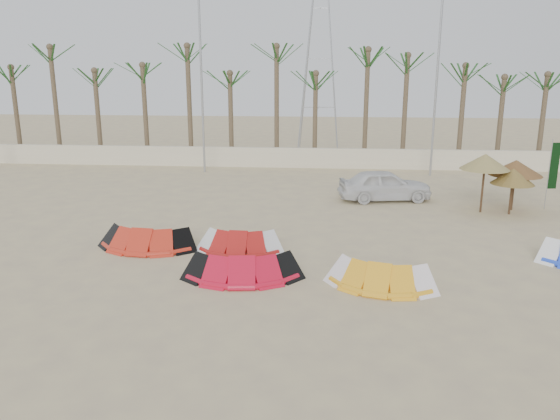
# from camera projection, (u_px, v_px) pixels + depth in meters

# --- Properties ---
(ground) EXTENTS (120.00, 120.00, 0.00)m
(ground) POSITION_uv_depth(u_px,v_px,m) (261.00, 313.00, 14.74)
(ground) COLOR #CCBA84
(ground) RESTS_ON ground
(boundary_wall) EXTENTS (60.00, 0.30, 1.30)m
(boundary_wall) POSITION_uv_depth(u_px,v_px,m) (301.00, 158.00, 35.77)
(boundary_wall) COLOR beige
(boundary_wall) RESTS_ON ground
(palm_line) EXTENTS (52.00, 4.00, 7.70)m
(palm_line) POSITION_uv_depth(u_px,v_px,m) (313.00, 67.00, 35.68)
(palm_line) COLOR brown
(palm_line) RESTS_ON ground
(lamp_b) EXTENTS (1.25, 0.14, 11.00)m
(lamp_b) POSITION_uv_depth(u_px,v_px,m) (202.00, 78.00, 33.03)
(lamp_b) COLOR #A5A8AD
(lamp_b) RESTS_ON ground
(lamp_c) EXTENTS (1.25, 0.14, 11.00)m
(lamp_c) POSITION_uv_depth(u_px,v_px,m) (437.00, 79.00, 31.86)
(lamp_c) COLOR #A5A8AD
(lamp_c) RESTS_ON ground
(pylon) EXTENTS (3.00, 3.00, 14.00)m
(pylon) POSITION_uv_depth(u_px,v_px,m) (318.00, 154.00, 41.63)
(pylon) COLOR #A5A8AD
(pylon) RESTS_ON ground
(kite_red_left) EXTENTS (3.66, 1.82, 0.90)m
(kite_red_left) POSITION_uv_depth(u_px,v_px,m) (149.00, 235.00, 20.09)
(kite_red_left) COLOR red
(kite_red_left) RESTS_ON ground
(kite_red_mid) EXTENTS (3.72, 1.86, 0.90)m
(kite_red_mid) POSITION_uv_depth(u_px,v_px,m) (244.00, 263.00, 17.26)
(kite_red_mid) COLOR red
(kite_red_mid) RESTS_ON ground
(kite_red_right) EXTENTS (3.07, 1.60, 0.90)m
(kite_red_right) POSITION_uv_depth(u_px,v_px,m) (241.00, 239.00, 19.65)
(kite_red_right) COLOR #B31A17
(kite_red_right) RESTS_ON ground
(kite_orange) EXTENTS (3.50, 2.21, 0.90)m
(kite_orange) POSITION_uv_depth(u_px,v_px,m) (379.00, 271.00, 16.57)
(kite_orange) COLOR #FEAE1F
(kite_orange) RESTS_ON ground
(parasol_left) EXTENTS (2.19, 2.19, 2.69)m
(parasol_left) POSITION_uv_depth(u_px,v_px,m) (485.00, 162.00, 24.33)
(parasol_left) COLOR #4C331E
(parasol_left) RESTS_ON ground
(parasol_mid) EXTENTS (1.89, 1.89, 2.09)m
(parasol_mid) POSITION_uv_depth(u_px,v_px,m) (513.00, 176.00, 24.14)
(parasol_mid) COLOR #4C331E
(parasol_mid) RESTS_ON ground
(parasol_right) EXTENTS (2.39, 2.39, 2.34)m
(parasol_right) POSITION_uv_depth(u_px,v_px,m) (516.00, 168.00, 24.81)
(parasol_right) COLOR #4C331E
(parasol_right) RESTS_ON ground
(flag_green) EXTENTS (0.45, 0.08, 3.29)m
(flag_green) POSITION_uv_depth(u_px,v_px,m) (553.00, 168.00, 24.97)
(flag_green) COLOR #A5A8AD
(flag_green) RESTS_ON ground
(car) EXTENTS (4.77, 2.60, 1.54)m
(car) POSITION_uv_depth(u_px,v_px,m) (385.00, 185.00, 26.96)
(car) COLOR silver
(car) RESTS_ON ground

